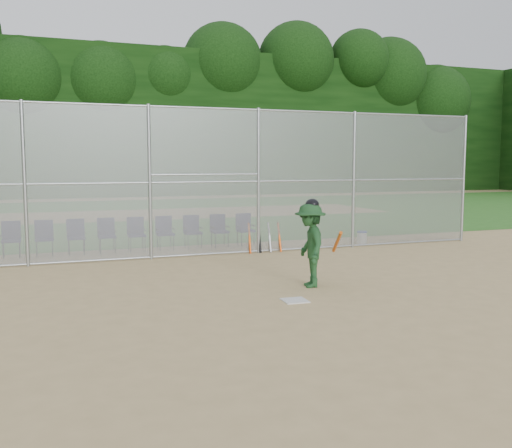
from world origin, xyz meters
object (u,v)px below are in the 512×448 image
object	(u,v)px
batter_at_plate	(310,244)
chair_0	(11,240)
home_plate	(295,300)
water_cooler	(362,237)

from	to	relation	value
batter_at_plate	chair_0	bearing A→B (deg)	134.52
home_plate	chair_0	size ratio (longest dim) A/B	0.46
water_cooler	chair_0	world-z (taller)	chair_0
water_cooler	batter_at_plate	bearing A→B (deg)	-130.00
home_plate	chair_0	distance (m)	8.65
water_cooler	chair_0	bearing A→B (deg)	174.72
home_plate	batter_at_plate	xyz separation A→B (m)	(0.79, 1.01, 0.86)
home_plate	water_cooler	world-z (taller)	water_cooler
batter_at_plate	water_cooler	xyz separation A→B (m)	(4.23, 5.04, -0.67)
home_plate	chair_0	xyz separation A→B (m)	(-5.08, 6.99, 0.47)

